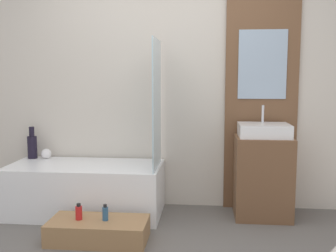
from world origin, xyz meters
TOP-DOWN VIEW (x-y plane):
  - wall_tiled_back at (0.00, 1.58)m, footprint 4.20×0.06m
  - wall_wood_accent at (0.98, 1.53)m, footprint 0.72×0.04m
  - bathtub at (-0.75, 1.19)m, footprint 1.49×0.69m
  - glass_shower_screen at (-0.03, 1.15)m, footprint 0.01×0.57m
  - wooden_step_bench at (-0.45, 0.55)m, footprint 0.81×0.40m
  - vanity_cabinet at (0.98, 1.28)m, footprint 0.53×0.46m
  - sink at (0.98, 1.28)m, footprint 0.48×0.38m
  - vase_tall_dark at (-1.39, 1.43)m, footprint 0.10×0.10m
  - vase_round_light at (-1.24, 1.43)m, footprint 0.10×0.10m
  - bottle_soap_primary at (-0.61, 0.55)m, footprint 0.06×0.06m
  - bottle_soap_secondary at (-0.39, 0.55)m, footprint 0.05×0.05m

SIDE VIEW (x-z plane):
  - wooden_step_bench at x=-0.45m, z-range 0.00..0.18m
  - bottle_soap_secondary at x=-0.39m, z-range 0.17..0.31m
  - bottle_soap_primary at x=-0.61m, z-range 0.17..0.31m
  - bathtub at x=-0.75m, z-range 0.00..0.50m
  - vanity_cabinet at x=0.98m, z-range 0.00..0.78m
  - vase_round_light at x=-1.24m, z-range 0.50..0.60m
  - vase_tall_dark at x=-1.39m, z-range 0.47..0.80m
  - sink at x=0.98m, z-range 0.70..0.99m
  - glass_shower_screen at x=-0.03m, z-range 0.50..1.70m
  - wall_tiled_back at x=0.00m, z-range 0.00..2.60m
  - wall_wood_accent at x=0.98m, z-range 0.01..2.61m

